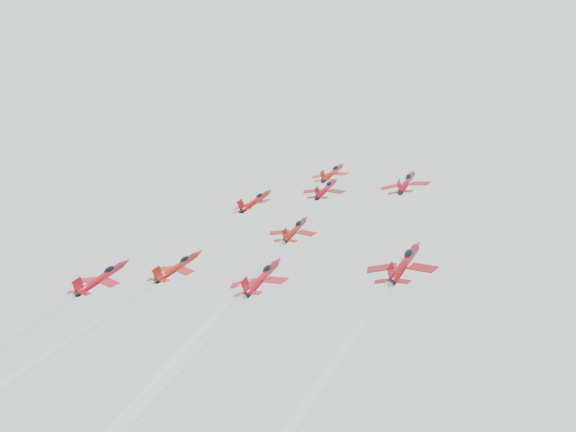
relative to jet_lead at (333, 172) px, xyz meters
The scene contains 5 objects.
jet_lead is the anchor object (origin of this frame).
jet_row2_left 18.04m from the jet_lead, 134.86° to the right, with size 9.20×11.79×7.42m.
jet_row2_center 10.96m from the jet_lead, 71.04° to the right, with size 8.88×11.38×7.17m.
jet_row2_right 23.52m from the jet_lead, 26.41° to the right, with size 9.52×12.20×7.68m.
jet_center 73.45m from the jet_lead, 84.30° to the right, with size 8.66×81.85×48.15m.
Camera 1 is at (64.94, -108.99, 131.35)m, focal length 45.00 mm.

